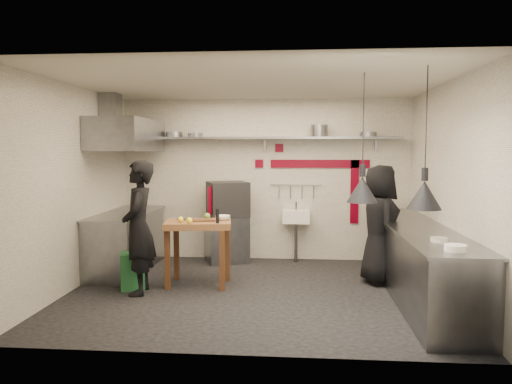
# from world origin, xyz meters

# --- Properties ---
(floor) EXTENTS (5.00, 5.00, 0.00)m
(floor) POSITION_xyz_m (0.00, 0.00, 0.00)
(floor) COLOR black
(floor) RESTS_ON ground
(ceiling) EXTENTS (5.00, 5.00, 0.00)m
(ceiling) POSITION_xyz_m (0.00, 0.00, 2.80)
(ceiling) COLOR beige
(ceiling) RESTS_ON floor
(wall_back) EXTENTS (5.00, 0.04, 2.80)m
(wall_back) POSITION_xyz_m (0.00, 2.10, 1.40)
(wall_back) COLOR silver
(wall_back) RESTS_ON floor
(wall_front) EXTENTS (5.00, 0.04, 2.80)m
(wall_front) POSITION_xyz_m (0.00, -2.10, 1.40)
(wall_front) COLOR silver
(wall_front) RESTS_ON floor
(wall_left) EXTENTS (0.04, 4.20, 2.80)m
(wall_left) POSITION_xyz_m (-2.50, 0.00, 1.40)
(wall_left) COLOR silver
(wall_left) RESTS_ON floor
(wall_right) EXTENTS (0.04, 4.20, 2.80)m
(wall_right) POSITION_xyz_m (2.50, 0.00, 1.40)
(wall_right) COLOR silver
(wall_right) RESTS_ON floor
(red_band_horiz) EXTENTS (1.70, 0.02, 0.14)m
(red_band_horiz) POSITION_xyz_m (0.95, 2.08, 1.68)
(red_band_horiz) COLOR #620114
(red_band_horiz) RESTS_ON wall_back
(red_band_vert) EXTENTS (0.14, 0.02, 1.10)m
(red_band_vert) POSITION_xyz_m (1.55, 2.08, 1.20)
(red_band_vert) COLOR #620114
(red_band_vert) RESTS_ON wall_back
(red_tile_a) EXTENTS (0.14, 0.02, 0.14)m
(red_tile_a) POSITION_xyz_m (0.25, 2.08, 1.95)
(red_tile_a) COLOR #620114
(red_tile_a) RESTS_ON wall_back
(red_tile_b) EXTENTS (0.14, 0.02, 0.14)m
(red_tile_b) POSITION_xyz_m (-0.10, 2.08, 1.68)
(red_tile_b) COLOR #620114
(red_tile_b) RESTS_ON wall_back
(back_shelf) EXTENTS (4.60, 0.34, 0.04)m
(back_shelf) POSITION_xyz_m (0.00, 1.92, 2.12)
(back_shelf) COLOR slate
(back_shelf) RESTS_ON wall_back
(shelf_bracket_left) EXTENTS (0.04, 0.06, 0.24)m
(shelf_bracket_left) POSITION_xyz_m (-1.90, 2.07, 2.02)
(shelf_bracket_left) COLOR slate
(shelf_bracket_left) RESTS_ON wall_back
(shelf_bracket_mid) EXTENTS (0.04, 0.06, 0.24)m
(shelf_bracket_mid) POSITION_xyz_m (0.00, 2.07, 2.02)
(shelf_bracket_mid) COLOR slate
(shelf_bracket_mid) RESTS_ON wall_back
(shelf_bracket_right) EXTENTS (0.04, 0.06, 0.24)m
(shelf_bracket_right) POSITION_xyz_m (1.90, 2.07, 2.02)
(shelf_bracket_right) COLOR slate
(shelf_bracket_right) RESTS_ON wall_back
(pan_far_left) EXTENTS (0.36, 0.36, 0.09)m
(pan_far_left) POSITION_xyz_m (-1.56, 1.92, 2.19)
(pan_far_left) COLOR slate
(pan_far_left) RESTS_ON back_shelf
(pan_mid_left) EXTENTS (0.34, 0.34, 0.07)m
(pan_mid_left) POSITION_xyz_m (-1.19, 1.92, 2.18)
(pan_mid_left) COLOR slate
(pan_mid_left) RESTS_ON back_shelf
(stock_pot) EXTENTS (0.38, 0.38, 0.20)m
(stock_pot) POSITION_xyz_m (0.93, 1.92, 2.24)
(stock_pot) COLOR slate
(stock_pot) RESTS_ON back_shelf
(pan_right) EXTENTS (0.33, 0.33, 0.08)m
(pan_right) POSITION_xyz_m (1.74, 1.92, 2.18)
(pan_right) COLOR slate
(pan_right) RESTS_ON back_shelf
(oven_stand) EXTENTS (0.84, 0.81, 0.80)m
(oven_stand) POSITION_xyz_m (-0.64, 1.81, 0.40)
(oven_stand) COLOR slate
(oven_stand) RESTS_ON floor
(combi_oven) EXTENTS (0.81, 0.79, 0.58)m
(combi_oven) POSITION_xyz_m (-0.61, 1.74, 1.09)
(combi_oven) COLOR black
(combi_oven) RESTS_ON oven_stand
(oven_door) EXTENTS (0.50, 0.22, 0.46)m
(oven_door) POSITION_xyz_m (-0.65, 1.51, 1.09)
(oven_door) COLOR #620114
(oven_door) RESTS_ON combi_oven
(oven_glass) EXTENTS (0.34, 0.15, 0.34)m
(oven_glass) POSITION_xyz_m (-0.65, 1.51, 1.09)
(oven_glass) COLOR black
(oven_glass) RESTS_ON oven_door
(hand_sink) EXTENTS (0.46, 0.34, 0.22)m
(hand_sink) POSITION_xyz_m (0.55, 1.92, 0.78)
(hand_sink) COLOR white
(hand_sink) RESTS_ON wall_back
(sink_tap) EXTENTS (0.03, 0.03, 0.14)m
(sink_tap) POSITION_xyz_m (0.55, 1.92, 0.96)
(sink_tap) COLOR slate
(sink_tap) RESTS_ON hand_sink
(sink_drain) EXTENTS (0.06, 0.06, 0.66)m
(sink_drain) POSITION_xyz_m (0.55, 1.88, 0.34)
(sink_drain) COLOR slate
(sink_drain) RESTS_ON floor
(utensil_rail) EXTENTS (0.90, 0.02, 0.02)m
(utensil_rail) POSITION_xyz_m (0.55, 2.06, 1.32)
(utensil_rail) COLOR slate
(utensil_rail) RESTS_ON wall_back
(counter_right) EXTENTS (0.70, 3.80, 0.90)m
(counter_right) POSITION_xyz_m (2.15, 0.00, 0.45)
(counter_right) COLOR slate
(counter_right) RESTS_ON floor
(counter_right_top) EXTENTS (0.76, 3.90, 0.03)m
(counter_right_top) POSITION_xyz_m (2.15, 0.00, 0.92)
(counter_right_top) COLOR slate
(counter_right_top) RESTS_ON counter_right
(plate_stack) EXTENTS (0.24, 0.24, 0.07)m
(plate_stack) POSITION_xyz_m (2.12, -1.63, 0.96)
(plate_stack) COLOR white
(plate_stack) RESTS_ON counter_right_top
(small_bowl_right) EXTENTS (0.22, 0.22, 0.05)m
(small_bowl_right) POSITION_xyz_m (2.10, -1.13, 0.96)
(small_bowl_right) COLOR white
(small_bowl_right) RESTS_ON counter_right_top
(counter_left) EXTENTS (0.70, 1.90, 0.90)m
(counter_left) POSITION_xyz_m (-2.15, 1.05, 0.45)
(counter_left) COLOR slate
(counter_left) RESTS_ON floor
(counter_left_top) EXTENTS (0.76, 2.00, 0.03)m
(counter_left_top) POSITION_xyz_m (-2.15, 1.05, 0.92)
(counter_left_top) COLOR slate
(counter_left_top) RESTS_ON counter_left
(extractor_hood) EXTENTS (0.78, 1.60, 0.50)m
(extractor_hood) POSITION_xyz_m (-2.10, 1.05, 2.15)
(extractor_hood) COLOR slate
(extractor_hood) RESTS_ON ceiling
(hood_duct) EXTENTS (0.28, 0.28, 0.50)m
(hood_duct) POSITION_xyz_m (-2.35, 1.05, 2.55)
(hood_duct) COLOR slate
(hood_duct) RESTS_ON ceiling
(green_bin) EXTENTS (0.41, 0.41, 0.50)m
(green_bin) POSITION_xyz_m (-1.70, 0.02, 0.25)
(green_bin) COLOR #1E5F2F
(green_bin) RESTS_ON floor
(prep_table) EXTENTS (1.00, 0.76, 0.92)m
(prep_table) POSITION_xyz_m (-0.83, 0.28, 0.46)
(prep_table) COLOR brown
(prep_table) RESTS_ON floor
(cutting_board) EXTENTS (0.35, 0.29, 0.02)m
(cutting_board) POSITION_xyz_m (-0.75, 0.28, 0.93)
(cutting_board) COLOR #52301B
(cutting_board) RESTS_ON prep_table
(pepper_mill) EXTENTS (0.06, 0.06, 0.20)m
(pepper_mill) POSITION_xyz_m (-0.52, 0.09, 1.02)
(pepper_mill) COLOR black
(pepper_mill) RESTS_ON prep_table
(lemon_a) EXTENTS (0.08, 0.08, 0.08)m
(lemon_a) POSITION_xyz_m (-1.04, 0.13, 0.96)
(lemon_a) COLOR #FFF623
(lemon_a) RESTS_ON prep_table
(lemon_b) EXTENTS (0.09, 0.09, 0.08)m
(lemon_b) POSITION_xyz_m (-0.90, 0.07, 0.96)
(lemon_b) COLOR #FFF623
(lemon_b) RESTS_ON prep_table
(veg_ball) EXTENTS (0.10, 0.10, 0.09)m
(veg_ball) POSITION_xyz_m (-0.72, 0.42, 0.97)
(veg_ball) COLOR olive
(veg_ball) RESTS_ON prep_table
(steel_tray) EXTENTS (0.17, 0.12, 0.03)m
(steel_tray) POSITION_xyz_m (-1.05, 0.36, 0.94)
(steel_tray) COLOR slate
(steel_tray) RESTS_ON prep_table
(bowl) EXTENTS (0.25, 0.25, 0.07)m
(bowl) POSITION_xyz_m (-0.49, 0.40, 0.95)
(bowl) COLOR white
(bowl) RESTS_ON prep_table
(heat_lamp_near) EXTENTS (0.47, 0.47, 1.49)m
(heat_lamp_near) POSITION_xyz_m (1.32, -0.77, 2.06)
(heat_lamp_near) COLOR black
(heat_lamp_near) RESTS_ON ceiling
(heat_lamp_far) EXTENTS (0.42, 0.42, 1.51)m
(heat_lamp_far) POSITION_xyz_m (1.91, -1.19, 2.05)
(heat_lamp_far) COLOR black
(heat_lamp_far) RESTS_ON ceiling
(chef_left) EXTENTS (0.52, 0.71, 1.78)m
(chef_left) POSITION_xyz_m (-1.53, -0.19, 0.89)
(chef_left) COLOR black
(chef_left) RESTS_ON floor
(chef_right) EXTENTS (0.68, 0.92, 1.71)m
(chef_right) POSITION_xyz_m (1.75, 0.62, 0.85)
(chef_right) COLOR black
(chef_right) RESTS_ON floor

